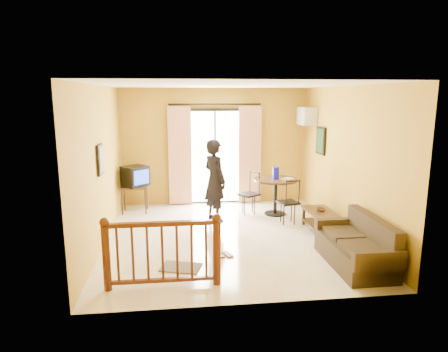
{
  "coord_description": "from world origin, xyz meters",
  "views": [
    {
      "loc": [
        -0.92,
        -7.11,
        2.61
      ],
      "look_at": [
        -0.05,
        0.2,
        1.13
      ],
      "focal_mm": 32.0,
      "sensor_mm": 36.0,
      "label": 1
    }
  ],
  "objects": [
    {
      "name": "balcony_door",
      "position": [
        0.0,
        2.43,
        1.19
      ],
      "size": [
        2.25,
        0.14,
        2.46
      ],
      "color": "black",
      "rests_on": "ground"
    },
    {
      "name": "dining_chairs",
      "position": [
        1.0,
        1.04,
        0.0
      ],
      "size": [
        1.2,
        1.29,
        0.95
      ],
      "color": "black",
      "rests_on": "ground"
    },
    {
      "name": "standing_person",
      "position": [
        -0.14,
        1.05,
        0.87
      ],
      "size": [
        0.67,
        0.76,
        1.74
      ],
      "primitive_type": "imported",
      "rotation": [
        0.0,
        0.0,
        2.09
      ],
      "color": "black",
      "rests_on": "ground"
    },
    {
      "name": "stair_balustrade",
      "position": [
        -1.15,
        -1.9,
        0.56
      ],
      "size": [
        1.63,
        0.13,
        1.04
      ],
      "color": "#471E0F",
      "rests_on": "ground"
    },
    {
      "name": "coffee_table",
      "position": [
        1.85,
        0.13,
        0.27
      ],
      "size": [
        0.51,
        0.91,
        0.4
      ],
      "color": "black",
      "rests_on": "ground"
    },
    {
      "name": "television",
      "position": [
        -1.87,
        1.87,
        0.84
      ],
      "size": [
        0.67,
        0.67,
        0.45
      ],
      "rotation": [
        0.0,
        0.0,
        0.75
      ],
      "color": "black",
      "rests_on": "tv_table"
    },
    {
      "name": "dining_table",
      "position": [
        1.24,
        1.33,
        0.65
      ],
      "size": [
        0.98,
        0.98,
        0.81
      ],
      "color": "black",
      "rests_on": "ground"
    },
    {
      "name": "serving_tray",
      "position": [
        1.46,
        1.23,
        0.82
      ],
      "size": [
        0.32,
        0.26,
        0.02
      ],
      "primitive_type": "cube",
      "rotation": [
        0.0,
        0.0,
        0.34
      ],
      "color": "beige",
      "rests_on": "dining_table"
    },
    {
      "name": "room_shell",
      "position": [
        0.0,
        0.0,
        1.7
      ],
      "size": [
        5.0,
        5.0,
        5.0
      ],
      "color": "white",
      "rests_on": "ground"
    },
    {
      "name": "doormat",
      "position": [
        -0.9,
        -1.3,
        0.01
      ],
      "size": [
        0.69,
        0.56,
        0.02
      ],
      "primitive_type": "cube",
      "rotation": [
        0.0,
        0.0,
        -0.3
      ],
      "color": "#595247",
      "rests_on": "ground"
    },
    {
      "name": "bowl",
      "position": [
        1.85,
        0.12,
        0.43
      ],
      "size": [
        0.23,
        0.23,
        0.06
      ],
      "primitive_type": "imported",
      "rotation": [
        0.0,
        0.0,
        -0.32
      ],
      "color": "#50301B",
      "rests_on": "coffee_table"
    },
    {
      "name": "tv_table",
      "position": [
        -1.9,
        1.88,
        0.54
      ],
      "size": [
        0.62,
        0.51,
        0.62
      ],
      "color": "black",
      "rests_on": "ground"
    },
    {
      "name": "water_jug",
      "position": [
        1.23,
        1.3,
        0.95
      ],
      "size": [
        0.15,
        0.15,
        0.27
      ],
      "primitive_type": "cylinder",
      "color": "#1515CA",
      "rests_on": "dining_table"
    },
    {
      "name": "air_conditioner",
      "position": [
        2.09,
        1.95,
        2.15
      ],
      "size": [
        0.31,
        0.6,
        0.4
      ],
      "color": "silver",
      "rests_on": "room_shell"
    },
    {
      "name": "botanical_print",
      "position": [
        2.22,
        1.3,
        1.65
      ],
      "size": [
        0.05,
        0.5,
        0.6
      ],
      "color": "black",
      "rests_on": "room_shell"
    },
    {
      "name": "sandals",
      "position": [
        -0.19,
        -0.9,
        0.01
      ],
      "size": [
        0.33,
        0.27,
        0.03
      ],
      "color": "#50301B",
      "rests_on": "ground"
    },
    {
      "name": "ground",
      "position": [
        0.0,
        0.0,
        0.0
      ],
      "size": [
        5.0,
        5.0,
        0.0
      ],
      "primitive_type": "plane",
      "color": "beige",
      "rests_on": "ground"
    },
    {
      "name": "picture_left",
      "position": [
        -2.22,
        -0.2,
        1.55
      ],
      "size": [
        0.05,
        0.42,
        0.52
      ],
      "color": "black",
      "rests_on": "room_shell"
    },
    {
      "name": "sofa",
      "position": [
        1.85,
        -1.52,
        0.29
      ],
      "size": [
        0.76,
        1.62,
        0.78
      ],
      "rotation": [
        0.0,
        0.0,
        0.0
      ],
      "color": "#322613",
      "rests_on": "ground"
    }
  ]
}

